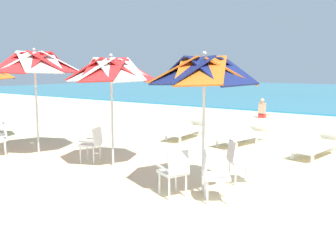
% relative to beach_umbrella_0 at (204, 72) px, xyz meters
% --- Properties ---
extents(ground_plane, '(80.00, 80.00, 0.00)m').
position_rel_beach_umbrella_0_xyz_m(ground_plane, '(0.41, 3.22, -2.23)').
color(ground_plane, beige).
extents(beach_umbrella_0, '(2.07, 2.07, 2.61)m').
position_rel_beach_umbrella_0_xyz_m(beach_umbrella_0, '(0.00, 0.00, 0.00)').
color(beach_umbrella_0, silver).
rests_on(beach_umbrella_0, ground).
extents(plastic_chair_0, '(0.63, 0.63, 0.87)m').
position_rel_beach_umbrella_0_xyz_m(plastic_chair_0, '(0.31, 0.88, -1.74)').
color(plastic_chair_0, white).
rests_on(plastic_chair_0, ground).
extents(plastic_chair_1, '(0.63, 0.62, 0.87)m').
position_rel_beach_umbrella_0_xyz_m(plastic_chair_1, '(0.36, -0.30, -1.74)').
color(plastic_chair_1, white).
rests_on(plastic_chair_1, ground).
extents(plastic_chair_2, '(0.61, 0.59, 0.87)m').
position_rel_beach_umbrella_0_xyz_m(plastic_chair_2, '(-0.29, -0.52, -1.74)').
color(plastic_chair_2, white).
rests_on(plastic_chair_2, ground).
extents(beach_umbrella_1, '(2.06, 2.06, 2.64)m').
position_rel_beach_umbrella_0_xyz_m(beach_umbrella_1, '(-2.64, 0.37, 0.01)').
color(beach_umbrella_1, silver).
rests_on(beach_umbrella_1, ground).
extents(plastic_chair_3, '(0.58, 0.56, 0.87)m').
position_rel_beach_umbrella_0_xyz_m(plastic_chair_3, '(-3.27, 0.33, -1.74)').
color(plastic_chair_3, white).
rests_on(plastic_chair_3, ground).
extents(beach_umbrella_2, '(2.42, 2.42, 2.84)m').
position_rel_beach_umbrella_0_xyz_m(beach_umbrella_2, '(-5.21, 0.16, 0.20)').
color(beach_umbrella_2, silver).
rests_on(beach_umbrella_2, ground).
extents(plastic_chair_4, '(0.60, 0.61, 0.87)m').
position_rel_beach_umbrella_0_xyz_m(plastic_chair_4, '(-5.79, -0.59, -1.74)').
color(plastic_chair_4, white).
rests_on(plastic_chair_4, ground).
extents(sun_lounger_1, '(1.02, 2.22, 0.62)m').
position_rel_beach_umbrella_0_xyz_m(sun_lounger_1, '(1.11, 4.23, -1.95)').
color(sun_lounger_1, white).
rests_on(sun_lounger_1, ground).
extents(sun_lounger_2, '(1.11, 2.23, 0.62)m').
position_rel_beach_umbrella_0_xyz_m(sun_lounger_2, '(-1.11, 4.40, -1.95)').
color(sun_lounger_2, white).
rests_on(sun_lounger_2, ground).
extents(sun_lounger_3, '(0.71, 2.17, 0.62)m').
position_rel_beach_umbrella_0_xyz_m(sun_lounger_3, '(-3.04, 4.31, -1.95)').
color(sun_lounger_3, white).
rests_on(sun_lounger_3, ground).
extents(beachgoer_seated, '(0.30, 0.93, 0.92)m').
position_rel_beach_umbrella_0_xyz_m(beachgoer_seated, '(-2.68, 10.63, -1.94)').
color(beachgoer_seated, red).
rests_on(beachgoer_seated, ground).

